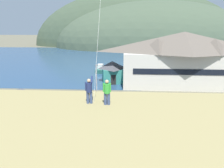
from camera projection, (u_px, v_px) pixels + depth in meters
The scene contains 19 objects.
ground_plane at pixel (110, 138), 22.76m from camera, with size 600.00×600.00×0.00m, color #66604C.
parking_lot_pad at pixel (113, 119), 27.56m from camera, with size 40.00×20.00×0.10m, color slate.
bay_water at pixel (120, 58), 80.45m from camera, with size 360.00×84.00×0.03m, color navy.
far_hill_west_ridge at pixel (137, 45), 137.94m from camera, with size 137.54×49.85×70.45m, color #3D4C38.
far_hill_east_peak at pixel (155, 47), 128.19m from camera, with size 124.41×68.97×54.69m, color #42513D.
harbor_lodge at pixel (183, 58), 41.95m from camera, with size 25.67×10.28×11.06m.
storage_shed_near_lot at pixel (23, 106), 25.67m from camera, with size 7.61×5.20×4.70m.
storage_shed_waterside at pixel (112, 71), 45.42m from camera, with size 5.32×5.79×4.74m.
wharf_dock at pixel (112, 72), 54.84m from camera, with size 3.20×10.68×0.70m.
moored_boat_wharfside at pixel (101, 69), 56.64m from camera, with size 2.46×6.34×2.16m.
parked_car_back_row_right at pixel (75, 127), 23.11m from camera, with size 4.23×2.11×1.82m.
parked_car_lone_by_shed at pixel (120, 125), 23.59m from camera, with size 4.25×2.15×1.82m.
parked_car_front_row_red at pixel (167, 108), 28.38m from camera, with size 4.26×2.16×1.82m.
parked_car_mid_row_center at pixel (95, 109), 28.25m from camera, with size 4.36×2.38×1.82m.
parked_car_back_row_left at pixel (64, 105), 29.54m from camera, with size 4.35×2.36×1.82m.
parked_car_mid_row_near at pixel (168, 125), 23.61m from camera, with size 4.21×2.07×1.82m.
parking_light_pole at pixel (97, 81), 32.07m from camera, with size 0.24×0.78×6.20m.
person_kite_flyer at pixel (89, 90), 13.91m from camera, with size 0.52×0.68×1.86m.
person_companion at pixel (107, 91), 13.67m from camera, with size 0.55×0.40×1.74m.
Camera 1 is at (1.40, -20.25, 11.95)m, focal length 32.85 mm.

